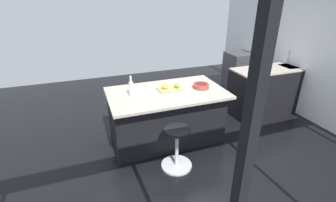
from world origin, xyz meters
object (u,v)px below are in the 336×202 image
kitchen_island (166,116)px  apple_green (177,85)px  water_bottle (131,89)px  oven_range (238,70)px  fruit_bowl (201,86)px  stool_by_window (177,149)px  cutting_board (169,89)px  apple_yellow (165,86)px

kitchen_island → apple_green: bearing=-177.8°
kitchen_island → water_bottle: water_bottle is taller
oven_range → fruit_bowl: fruit_bowl is taller
oven_range → stool_by_window: bearing=42.2°
stool_by_window → cutting_board: size_ratio=1.73×
kitchen_island → oven_range: bearing=-146.4°
kitchen_island → cutting_board: cutting_board is taller
apple_green → apple_yellow: apple_yellow is taller
stool_by_window → apple_green: (-0.28, -0.71, 0.66)m
water_bottle → fruit_bowl: water_bottle is taller
apple_yellow → water_bottle: size_ratio=0.27×
stool_by_window → apple_green: size_ratio=7.86×
stool_by_window → cutting_board: 0.97m
cutting_board → fruit_bowl: 0.51m
kitchen_island → apple_green: (-0.19, -0.01, 0.50)m
oven_range → apple_yellow: size_ratio=10.49×
stool_by_window → water_bottle: size_ratio=2.00×
oven_range → apple_green: (2.37, 1.69, 0.51)m
oven_range → cutting_board: (2.49, 1.67, 0.46)m
apple_green → fruit_bowl: 0.39m
cutting_board → apple_green: bearing=170.0°
kitchen_island → cutting_board: 0.46m
cutting_board → water_bottle: size_ratio=1.15×
kitchen_island → stool_by_window: size_ratio=2.88×
apple_yellow → apple_green: bearing=170.4°
oven_range → stool_by_window: (2.64, 2.40, -0.15)m
oven_range → apple_yellow: bearing=33.0°
water_bottle → apple_green: bearing=-177.0°
stool_by_window → apple_yellow: size_ratio=7.35×
oven_range → cutting_board: size_ratio=2.47×
cutting_board → fruit_bowl: bearing=167.2°
apple_yellow → kitchen_island: bearing=91.9°
stool_by_window → apple_yellow: bearing=-96.8°
apple_yellow → cutting_board: bearing=171.1°
oven_range → fruit_bowl: size_ratio=3.57×
cutting_board → water_bottle: bearing=5.6°
stool_by_window → water_bottle: bearing=-56.0°
cutting_board → apple_green: 0.13m
fruit_bowl → cutting_board: bearing=-12.8°
stool_by_window → fruit_bowl: (-0.65, -0.62, 0.64)m
apple_yellow → water_bottle: (0.54, 0.07, 0.06)m
apple_green → water_bottle: (0.73, 0.04, 0.06)m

